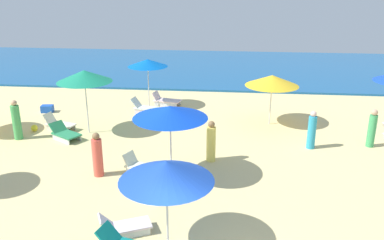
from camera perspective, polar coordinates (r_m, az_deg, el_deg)
The scene contains 20 objects.
ocean at distance 30.57m, azimuth 4.65°, elevation 7.30°, with size 60.00×13.31×0.12m, color #185691.
umbrella_1 at distance 17.64m, azimuth -14.75°, elevation 5.93°, with size 2.30×2.30×2.75m.
lounge_chair_1_0 at distance 18.97m, azimuth -18.02°, elevation -0.55°, with size 1.49×0.94×0.70m.
lounge_chair_1_1 at distance 17.79m, azimuth -17.27°, elevation -1.79°, with size 1.50×1.27×0.65m.
umbrella_2 at distance 20.80m, azimuth -6.18°, elevation 7.89°, with size 2.01×2.01×2.51m.
lounge_chair_2_0 at distance 21.53m, azimuth -3.66°, elevation 2.73°, with size 1.56×0.96×0.69m.
lounge_chair_2_1 at distance 20.38m, azimuth -6.48°, elevation 1.68°, with size 1.58×0.89×0.74m.
umbrella_3 at distance 18.59m, azimuth 11.07°, elevation 5.42°, with size 2.39×2.39×2.29m.
umbrella_6 at distance 13.05m, azimuth -3.05°, elevation 1.10°, with size 2.43×2.43×2.53m.
lounge_chair_6_0 at distance 14.15m, azimuth -6.84°, elevation -6.63°, with size 1.57×1.13×0.68m.
lounge_chair_6_1 at distance 12.84m, azimuth -6.29°, elevation -9.42°, with size 1.43×1.16×0.67m.
umbrella_7 at distance 9.75m, azimuth -3.59°, elevation -7.10°, with size 2.30×2.30×2.34m.
lounge_chair_7_0 at distance 11.22m, azimuth -9.42°, elevation -14.38°, with size 1.44×1.06×0.62m.
beachgoer_1 at distance 18.35m, azimuth -23.23°, elevation -0.11°, with size 0.45×0.45×1.68m.
beachgoer_2 at distance 14.89m, azimuth 2.67°, elevation -3.10°, with size 0.47×0.47×1.55m.
beachgoer_3 at distance 17.61m, azimuth 23.75°, elevation -1.12°, with size 0.43×0.43×1.55m.
beachgoer_5 at distance 14.16m, azimuth -13.02°, elevation -4.86°, with size 0.49×0.49×1.55m.
beachgoer_6 at distance 16.64m, azimuth 16.32°, elevation -1.45°, with size 0.39×0.39×1.54m.
cooler_box_1 at distance 21.67m, azimuth -19.48°, elevation 1.49°, with size 0.57×0.40×0.35m, color blue.
beach_ball_2 at distance 19.20m, azimuth -21.08°, elevation -1.04°, with size 0.29×0.29×0.29m, color yellow.
Camera 1 is at (0.54, -6.56, 6.42)m, focal length 38.36 mm.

